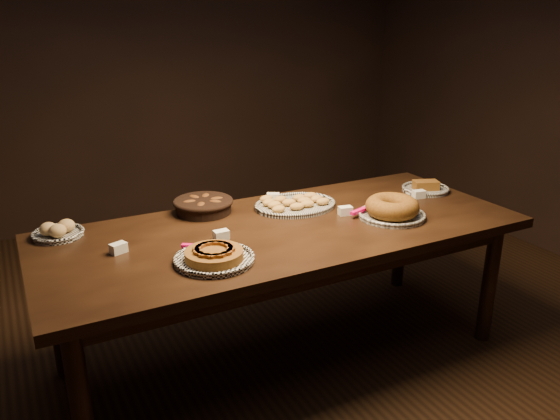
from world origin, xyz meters
name	(u,v)px	position (x,y,z in m)	size (l,w,h in m)	color
ground	(284,354)	(0.00, 0.00, 0.00)	(5.00, 5.00, 0.00)	black
buffet_table	(285,240)	(0.00, 0.00, 0.68)	(2.40, 1.00, 0.75)	black
apple_tart_plate	(214,256)	(-0.46, -0.23, 0.77)	(0.35, 0.35, 0.07)	white
madeleine_platter	(295,204)	(0.18, 0.23, 0.77)	(0.46, 0.37, 0.05)	black
bundt_cake_plate	(392,209)	(0.55, -0.15, 0.80)	(0.38, 0.35, 0.11)	black
croissant_basket	(203,204)	(-0.29, 0.38, 0.80)	(0.35, 0.35, 0.08)	black
bread_roll_plate	(58,231)	(-1.02, 0.38, 0.78)	(0.24, 0.24, 0.08)	white
loaf_plate	(425,188)	(1.02, 0.12, 0.77)	(0.28, 0.28, 0.06)	black
tent_cards	(284,215)	(0.05, 0.09, 0.77)	(1.78, 0.45, 0.04)	white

